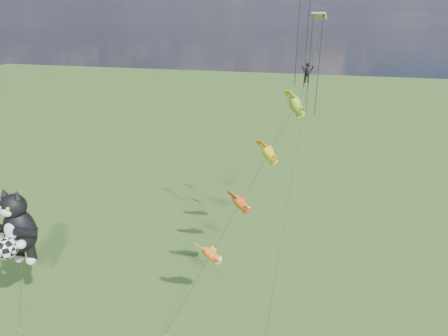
# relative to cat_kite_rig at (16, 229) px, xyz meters

# --- Properties ---
(ground) EXTENTS (300.00, 300.00, 0.00)m
(ground) POSITION_rel_cat_kite_rig_xyz_m (2.14, 1.84, -7.25)
(ground) COLOR #1E4110
(cat_kite_rig) EXTENTS (3.04, 4.37, 10.40)m
(cat_kite_rig) POSITION_rel_cat_kite_rig_xyz_m (0.00, 0.00, 0.00)
(cat_kite_rig) COLOR brown
(cat_kite_rig) RESTS_ON ground
(fish_windsock_rig) EXTENTS (9.14, 13.22, 18.35)m
(fish_windsock_rig) POSITION_rel_cat_kite_rig_xyz_m (16.70, 7.09, 3.03)
(fish_windsock_rig) COLOR brown
(fish_windsock_rig) RESTS_ON ground
(parafoil_rig) EXTENTS (2.13, 17.54, 24.44)m
(parafoil_rig) POSITION_rel_cat_kite_rig_xyz_m (19.81, 12.45, 11.36)
(parafoil_rig) COLOR brown
(parafoil_rig) RESTS_ON ground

